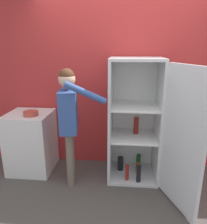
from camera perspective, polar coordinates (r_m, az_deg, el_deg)
The scene contains 6 objects.
ground_plane at distance 2.92m, azimuth 3.87°, elevation -22.03°, with size 12.00×12.00×0.00m, color #4C4742.
wall_back at distance 3.31m, azimuth 4.87°, elevation 7.06°, with size 7.00×0.06×2.55m.
refrigerator at distance 2.98m, azimuth 10.27°, elevation -3.11°, with size 0.99×1.28×1.69m.
person at distance 2.83m, azimuth -8.99°, elevation -0.18°, with size 0.65×0.50×1.58m.
counter at distance 3.50m, azimuth -18.31°, elevation -7.39°, with size 0.63×0.61×0.90m.
bowl at distance 3.21m, azimuth -18.45°, elevation -0.38°, with size 0.20×0.20×0.06m.
Camera 1 is at (0.04, -2.28, 1.83)m, focal length 35.00 mm.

